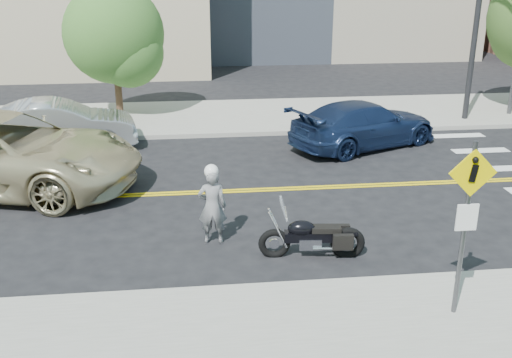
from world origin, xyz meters
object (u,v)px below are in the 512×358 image
at_px(motorcycle, 313,228).
at_px(suv, 3,153).
at_px(pedestrian_sign, 467,213).
at_px(motorcyclist, 212,204).
at_px(parked_car_silver, 58,126).
at_px(parked_car_blue, 364,124).

height_order(motorcycle, suv, suv).
relative_size(pedestrian_sign, motorcyclist, 1.70).
bearing_deg(motorcyclist, suv, -30.82).
distance_m(motorcyclist, suv, 6.48).
bearing_deg(pedestrian_sign, motorcyclist, 139.07).
relative_size(parked_car_silver, parked_car_blue, 0.94).
distance_m(motorcycle, suv, 8.62).
xyz_separation_m(motorcycle, suv, (-7.24, 4.67, 0.36)).
height_order(suv, parked_car_silver, suv).
bearing_deg(parked_car_blue, motorcycle, 132.02).
distance_m(motorcyclist, motorcycle, 2.18).
xyz_separation_m(motorcyclist, parked_car_blue, (5.13, 6.40, -0.14)).
xyz_separation_m(pedestrian_sign, motorcycle, (-1.93, 2.51, -1.33)).
xyz_separation_m(motorcyclist, suv, (-5.26, 3.79, 0.11)).
relative_size(motorcycle, suv, 0.29).
distance_m(pedestrian_sign, parked_car_blue, 9.94).
height_order(motorcyclist, motorcycle, motorcyclist).
bearing_deg(parked_car_blue, pedestrian_sign, 148.30).
bearing_deg(suv, motorcycle, -107.44).
bearing_deg(parked_car_blue, parked_car_silver, 61.13).
bearing_deg(motorcyclist, pedestrian_sign, 144.00).
height_order(motorcyclist, suv, suv).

